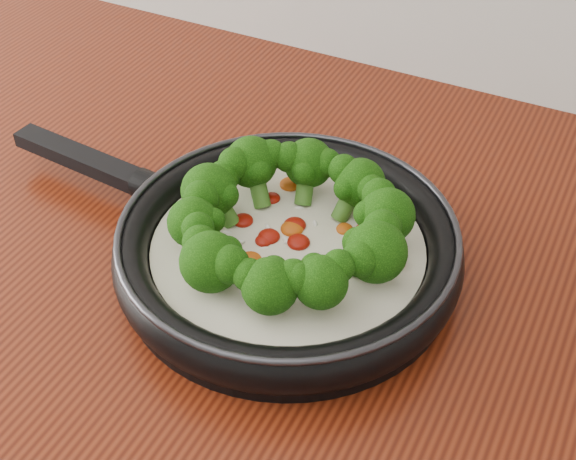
% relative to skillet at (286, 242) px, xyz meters
% --- Properties ---
extents(skillet, '(0.50, 0.34, 0.09)m').
position_rel_skillet_xyz_m(skillet, '(0.00, 0.00, 0.00)').
color(skillet, black).
rests_on(skillet, counter).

